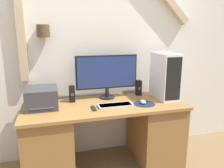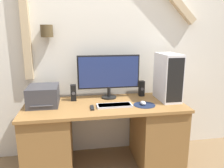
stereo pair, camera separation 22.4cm
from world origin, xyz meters
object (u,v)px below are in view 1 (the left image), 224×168
(speaker_left, at_px, (72,94))
(speaker_right, at_px, (138,88))
(computer_tower, at_px, (165,76))
(remote_control, at_px, (94,108))
(monitor, at_px, (107,73))
(mouse, at_px, (143,102))
(keyboard, at_px, (115,105))
(printer, at_px, (42,98))

(speaker_left, bearing_deg, speaker_right, 3.75)
(computer_tower, relative_size, speaker_right, 2.87)
(speaker_right, height_order, remote_control, speaker_right)
(monitor, height_order, mouse, monitor)
(computer_tower, height_order, remote_control, computer_tower)
(remote_control, bearing_deg, speaker_right, 29.44)
(keyboard, height_order, computer_tower, computer_tower)
(speaker_left, height_order, remote_control, speaker_left)
(computer_tower, distance_m, printer, 1.33)
(computer_tower, bearing_deg, speaker_left, 172.59)
(keyboard, bearing_deg, mouse, -2.35)
(keyboard, bearing_deg, printer, 167.08)
(speaker_right, bearing_deg, monitor, -178.34)
(speaker_left, bearing_deg, computer_tower, -7.41)
(keyboard, distance_m, speaker_left, 0.49)
(printer, bearing_deg, mouse, -9.86)
(monitor, height_order, remote_control, monitor)
(monitor, distance_m, speaker_left, 0.44)
(monitor, bearing_deg, printer, -168.63)
(monitor, xyz_separation_m, mouse, (0.31, -0.32, -0.26))
(monitor, xyz_separation_m, remote_control, (-0.22, -0.33, -0.28))
(speaker_left, bearing_deg, mouse, -21.33)
(keyboard, bearing_deg, speaker_right, 39.76)
(keyboard, bearing_deg, computer_tower, 11.95)
(computer_tower, height_order, speaker_right, computer_tower)
(monitor, height_order, computer_tower, computer_tower)
(remote_control, bearing_deg, computer_tower, 10.61)
(mouse, bearing_deg, speaker_right, 76.10)
(monitor, distance_m, mouse, 0.51)
(remote_control, bearing_deg, printer, 158.36)
(printer, xyz_separation_m, remote_control, (0.48, -0.19, -0.09))
(mouse, xyz_separation_m, printer, (-1.01, 0.18, 0.08))
(keyboard, relative_size, mouse, 4.32)
(printer, relative_size, remote_control, 2.68)
(speaker_left, bearing_deg, keyboard, -32.84)
(speaker_left, distance_m, remote_control, 0.35)
(monitor, height_order, speaker_left, monitor)
(keyboard, xyz_separation_m, computer_tower, (0.62, 0.13, 0.24))
(remote_control, bearing_deg, speaker_left, 121.59)
(computer_tower, xyz_separation_m, speaker_right, (-0.24, 0.18, -0.17))
(keyboard, xyz_separation_m, remote_control, (-0.23, -0.03, -0.00))
(monitor, bearing_deg, remote_control, -123.38)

